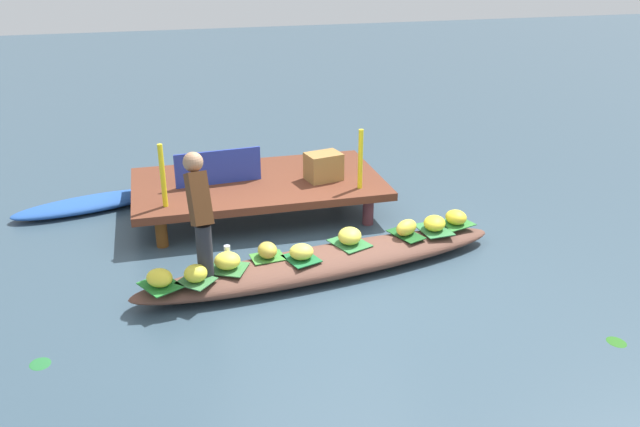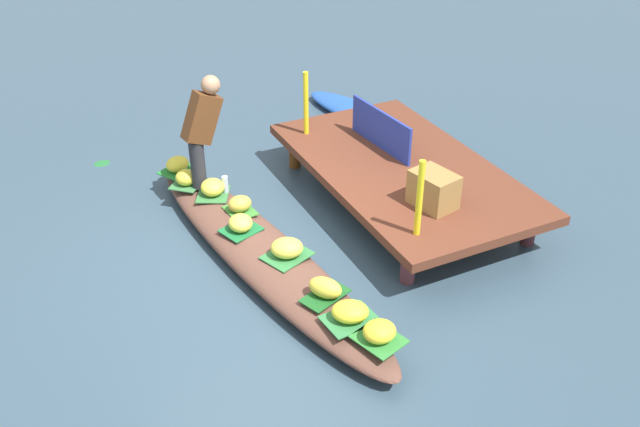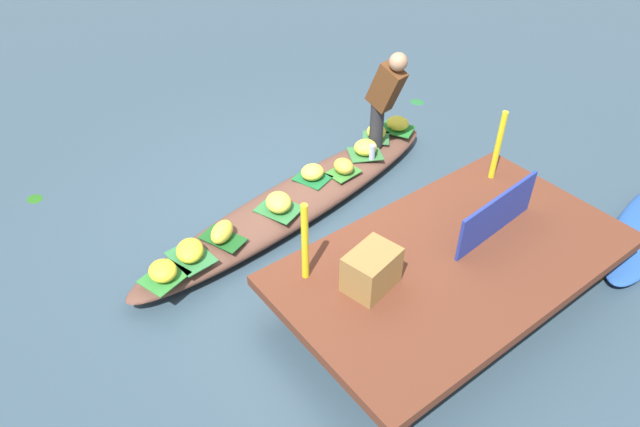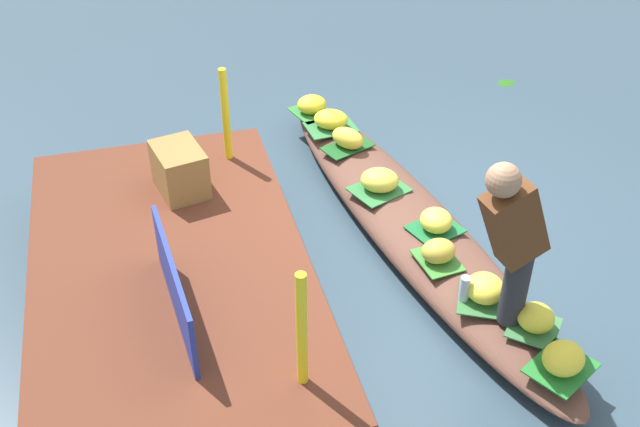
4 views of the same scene
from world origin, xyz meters
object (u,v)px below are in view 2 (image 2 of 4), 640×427
object	(u,v)px
vendor_boat	(261,253)
vendor_person	(202,126)
banana_bunch_4	(213,187)
produce_crate	(433,190)
banana_bunch_1	(379,331)
banana_bunch_2	(240,204)
moored_boat	(360,113)
banana_bunch_3	(241,223)
water_bottle	(225,185)
banana_bunch_5	(325,288)
banana_bunch_7	(177,164)
banana_bunch_8	(350,312)
banana_bunch_6	(287,248)
banana_bunch_0	(186,177)
market_banner	(381,129)

from	to	relation	value
vendor_boat	vendor_person	distance (m)	1.54
banana_bunch_4	produce_crate	world-z (taller)	produce_crate
vendor_boat	banana_bunch_1	xyz separation A→B (m)	(1.69, 0.33, 0.21)
banana_bunch_2	banana_bunch_4	xyz separation A→B (m)	(-0.44, -0.14, 0.00)
moored_boat	vendor_person	bearing A→B (deg)	-78.46
banana_bunch_3	water_bottle	xyz separation A→B (m)	(-0.76, 0.11, 0.01)
banana_bunch_5	banana_bunch_7	xyz separation A→B (m)	(-2.76, -0.49, -0.00)
banana_bunch_4	vendor_person	bearing A→B (deg)	176.26
banana_bunch_2	banana_bunch_8	world-z (taller)	banana_bunch_2
vendor_boat	banana_bunch_6	size ratio (longest dim) A/B	13.82
banana_bunch_0	banana_bunch_3	world-z (taller)	banana_bunch_0
moored_boat	banana_bunch_7	bearing A→B (deg)	-88.05
moored_boat	banana_bunch_0	bearing A→B (deg)	-81.83
banana_bunch_1	banana_bunch_5	world-z (taller)	banana_bunch_5
banana_bunch_1	banana_bunch_7	world-z (taller)	same
vendor_boat	banana_bunch_1	size ratio (longest dim) A/B	15.42
water_bottle	banana_bunch_3	bearing A→B (deg)	-8.53
vendor_person	banana_bunch_4	bearing A→B (deg)	-3.74
banana_bunch_0	banana_bunch_7	size ratio (longest dim) A/B	0.83
banana_bunch_1	banana_bunch_8	size ratio (longest dim) A/B	0.88
vendor_boat	banana_bunch_3	xyz separation A→B (m)	(-0.28, -0.09, 0.21)
banana_bunch_1	banana_bunch_6	xyz separation A→B (m)	(-1.37, -0.19, 0.01)
banana_bunch_5	vendor_person	xyz separation A→B (m)	(-2.31, -0.29, 0.61)
banana_bunch_5	market_banner	bearing A→B (deg)	139.28
banana_bunch_2	banana_bunch_7	bearing A→B (deg)	-163.84
banana_bunch_4	banana_bunch_7	distance (m)	0.71
banana_bunch_4	banana_bunch_7	xyz separation A→B (m)	(-0.68, -0.18, -0.00)
produce_crate	water_bottle	bearing A→B (deg)	-131.89
banana_bunch_0	banana_bunch_3	bearing A→B (deg)	10.65
banana_bunch_4	water_bottle	size ratio (longest dim) A/B	1.38
banana_bunch_1	banana_bunch_4	distance (m)	2.79
water_bottle	moored_boat	bearing A→B (deg)	121.62
banana_bunch_5	banana_bunch_7	world-z (taller)	banana_bunch_5
banana_bunch_2	water_bottle	size ratio (longest dim) A/B	1.26
banana_bunch_6	banana_bunch_7	xyz separation A→B (m)	(-2.07, -0.44, -0.01)
vendor_boat	vendor_person	size ratio (longest dim) A/B	3.41
banana_bunch_7	banana_bunch_8	bearing A→B (deg)	9.73
banana_bunch_1	market_banner	xyz separation A→B (m)	(-2.60, 1.51, 0.34)
banana_bunch_0	banana_bunch_2	size ratio (longest dim) A/B	0.94
vendor_person	market_banner	size ratio (longest dim) A/B	1.12
banana_bunch_2	banana_bunch_3	xyz separation A→B (m)	(0.34, -0.12, -0.00)
moored_boat	water_bottle	xyz separation A→B (m)	(1.54, -2.50, 0.27)
banana_bunch_1	market_banner	world-z (taller)	market_banner
banana_bunch_0	produce_crate	size ratio (longest dim) A/B	0.52
banana_bunch_5	banana_bunch_7	distance (m)	2.80
banana_bunch_2	banana_bunch_3	bearing A→B (deg)	-19.58
banana_bunch_6	vendor_person	distance (m)	1.75
banana_bunch_2	banana_bunch_7	xyz separation A→B (m)	(-1.13, -0.33, -0.00)
banana_bunch_0	banana_bunch_1	bearing A→B (deg)	11.62
banana_bunch_5	water_bottle	distance (m)	2.06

